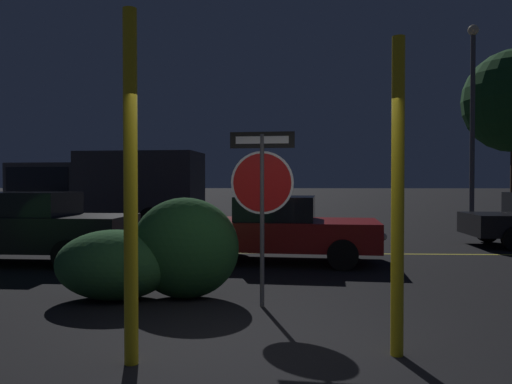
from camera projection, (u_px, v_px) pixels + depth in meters
ground_plane at (268, 352)px, 4.96m from camera, size 260.00×260.00×0.00m
road_center_stripe at (274, 253)px, 11.83m from camera, size 39.93×0.12×0.01m
stop_sign at (262, 183)px, 6.74m from camera, size 0.88×0.11×2.37m
yellow_pole_left at (131, 187)px, 4.61m from camera, size 0.13×0.13×3.29m
yellow_pole_right at (398, 197)px, 4.84m from camera, size 0.12×0.12×3.10m
hedge_bush_1 at (115, 265)px, 7.16m from camera, size 1.71×1.19×1.01m
hedge_bush_2 at (185, 248)px, 7.25m from camera, size 1.57×1.01×1.47m
passing_car_2 at (20, 227)px, 10.40m from camera, size 4.80×1.97×1.48m
passing_car_3 at (281, 229)px, 10.60m from camera, size 4.26×2.31×1.39m
delivery_truck at (105, 186)px, 18.28m from camera, size 6.96×2.85×2.77m
street_lamp at (473, 111)px, 16.97m from camera, size 0.36×0.36×7.04m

